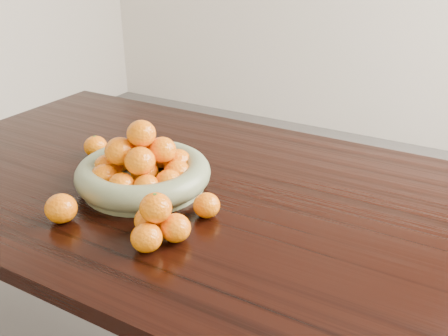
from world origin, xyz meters
The scene contains 6 objects.
dining_table centered at (0.00, 0.00, 0.66)m, with size 2.00×1.00×0.75m.
fruit_bowl centered at (-0.23, -0.08, 0.80)m, with size 0.35×0.35×0.18m.
orange_pyramid centered at (-0.05, -0.27, 0.80)m, with size 0.14×0.13×0.12m.
loose_orange_0 centered at (-0.48, 0.01, 0.78)m, with size 0.07×0.07×0.06m, color orange.
loose_orange_1 centered at (-0.29, -0.31, 0.78)m, with size 0.07×0.07×0.07m, color orange.
loose_orange_2 centered at (-0.01, -0.13, 0.78)m, with size 0.06×0.06×0.06m, color orange.
Camera 1 is at (0.53, -0.99, 1.36)m, focal length 40.00 mm.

